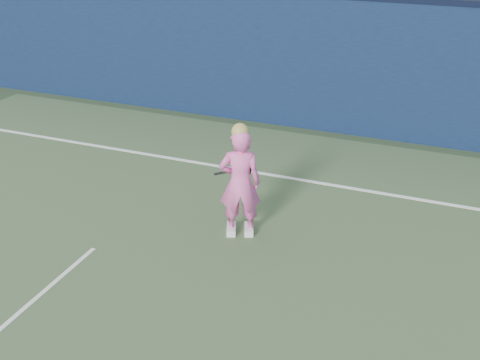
% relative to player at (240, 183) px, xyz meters
% --- Properties ---
extents(ground, '(80.00, 80.00, 0.00)m').
position_rel_player_xyz_m(ground, '(-1.61, -2.10, -0.76)').
color(ground, '#2F3E26').
rests_on(ground, ground).
extents(backstop_wall, '(24.00, 0.40, 2.50)m').
position_rel_player_xyz_m(backstop_wall, '(-1.61, 4.40, 0.49)').
color(backstop_wall, '#0C1939').
rests_on(backstop_wall, ground).
extents(player, '(0.64, 0.53, 1.58)m').
position_rel_player_xyz_m(player, '(0.00, 0.00, 0.00)').
color(player, '#FB61B8').
rests_on(player, ground).
extents(racket, '(0.53, 0.17, 0.28)m').
position_rel_player_xyz_m(racket, '(-0.16, 0.38, -0.01)').
color(racket, black).
rests_on(racket, ground).
extents(court_lines, '(11.00, 12.04, 0.01)m').
position_rel_player_xyz_m(court_lines, '(-1.61, -2.43, -0.75)').
color(court_lines, white).
rests_on(court_lines, court_surface).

